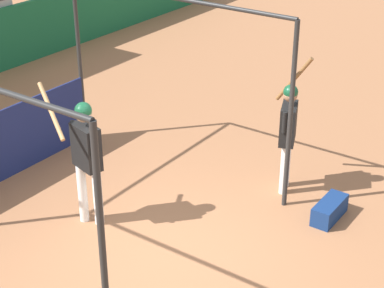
% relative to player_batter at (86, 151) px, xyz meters
% --- Properties ---
extents(ground_plane, '(60.00, 60.00, 0.00)m').
position_rel_player_batter_xyz_m(ground_plane, '(-0.04, -1.36, -1.13)').
color(ground_plane, '#9E6642').
extents(batting_cage, '(3.95, 4.11, 2.85)m').
position_rel_player_batter_xyz_m(batting_cage, '(0.05, 1.24, 0.10)').
color(batting_cage, '#282828').
rests_on(batting_cage, ground).
extents(player_batter, '(0.60, 0.98, 2.02)m').
position_rel_player_batter_xyz_m(player_batter, '(0.00, 0.00, 0.00)').
color(player_batter, white).
rests_on(player_batter, ground).
extents(player_waiting, '(0.72, 0.63, 2.08)m').
position_rel_player_batter_xyz_m(player_waiting, '(2.41, -1.82, -0.08)').
color(player_waiting, white).
rests_on(player_waiting, ground).
extents(equipment_bag, '(0.70, 0.28, 0.28)m').
position_rel_player_batter_xyz_m(equipment_bag, '(2.03, -2.75, -0.99)').
color(equipment_bag, navy).
rests_on(equipment_bag, ground).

